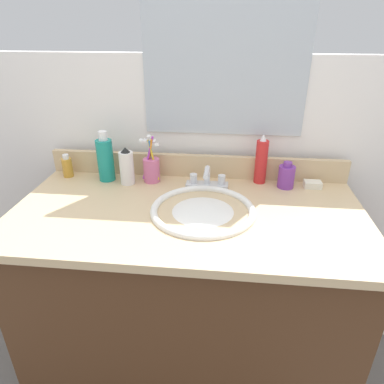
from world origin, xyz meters
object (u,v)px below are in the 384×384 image
Objects in this scene: bottle_lotion_white at (127,167)px; soap_bar at (313,184)px; bottle_oil_amber at (67,167)px; bottle_cream_purple at (286,176)px; cup_pink at (151,168)px; bottle_mouthwash_teal at (105,159)px; bottle_spray_red at (261,161)px; faucet at (207,180)px.

bottle_lotion_white reaches higher than soap_bar.
bottle_cream_purple is at bearing -0.58° from bottle_oil_amber.
bottle_oil_amber is 0.35m from cup_pink.
bottle_lotion_white is 0.60m from bottle_cream_purple.
bottle_mouthwash_teal reaches higher than bottle_lotion_white.
bottle_lotion_white is 1.44× the size of bottle_cream_purple.
cup_pink is (-0.42, -0.03, -0.03)m from bottle_spray_red.
bottle_oil_amber reaches higher than soap_bar.
bottle_lotion_white reaches higher than bottle_oil_amber.
bottle_oil_amber is 0.86m from bottle_cream_purple.
faucet is 0.57m from bottle_oil_amber.
bottle_mouthwash_teal is 0.18m from cup_pink.
bottle_cream_purple is 1.58× the size of soap_bar.
cup_pink is at bearing -179.23° from soap_bar.
bottle_mouthwash_teal reaches higher than faucet.
faucet is at bearing -174.22° from soap_bar.
bottle_spray_red is at bearing 4.75° from cup_pink.
bottle_spray_red is 0.42m from cup_pink.
cup_pink is at bearing 18.96° from bottle_lotion_white.
bottle_cream_purple reaches higher than bottle_oil_amber.
bottle_lotion_white is at bearing -15.43° from bottle_mouthwash_teal.
cup_pink is (0.35, -0.01, 0.01)m from bottle_oil_amber.
faucet is 1.71× the size of bottle_oil_amber.
bottle_oil_amber is at bearing -178.02° from bottle_spray_red.
faucet is 1.58× the size of bottle_cream_purple.
bottle_oil_amber is 1.46× the size of soap_bar.
bottle_oil_amber is 0.92× the size of bottle_cream_purple.
soap_bar is at bearing 0.99° from bottle_mouthwash_teal.
faucet is 0.31m from bottle_lotion_white.
faucet reaches higher than soap_bar.
cup_pink reaches higher than soap_bar.
bottle_lotion_white is 0.09m from cup_pink.
bottle_cream_purple is (0.60, 0.03, -0.02)m from bottle_lotion_white.
soap_bar is at bearing 5.78° from faucet.
faucet is at bearing -0.29° from bottle_lotion_white.
faucet is 2.50× the size of soap_bar.
bottle_lotion_white is at bearing 179.71° from faucet.
bottle_oil_amber is (-0.77, -0.03, -0.05)m from bottle_spray_red.
bottle_mouthwash_teal is at bearing -178.23° from cup_pink.
bottle_mouthwash_teal is 1.07× the size of cup_pink.
cup_pink reaches higher than bottle_cream_purple.
bottle_mouthwash_teal reaches higher than cup_pink.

